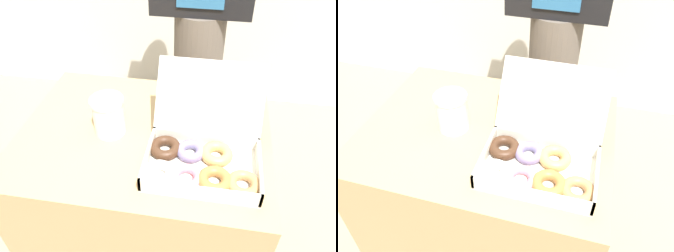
% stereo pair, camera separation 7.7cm
% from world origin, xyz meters
% --- Properties ---
extents(ground_plane, '(14.00, 14.00, 0.00)m').
position_xyz_m(ground_plane, '(0.00, 0.00, 0.00)').
color(ground_plane, gray).
extents(table, '(0.83, 0.63, 0.74)m').
position_xyz_m(table, '(0.00, 0.00, 0.37)').
color(table, tan).
rests_on(table, ground_plane).
extents(donut_box, '(0.37, 0.35, 0.24)m').
position_xyz_m(donut_box, '(0.19, -0.12, 0.78)').
color(donut_box, silver).
rests_on(donut_box, table).
extents(coffee_cup, '(0.11, 0.11, 0.13)m').
position_xyz_m(coffee_cup, '(-0.11, -0.02, 0.80)').
color(coffee_cup, white).
rests_on(coffee_cup, table).
extents(person_customer, '(0.43, 0.23, 1.73)m').
position_xyz_m(person_customer, '(0.12, 0.63, 0.94)').
color(person_customer, '#665B51').
rests_on(person_customer, ground_plane).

